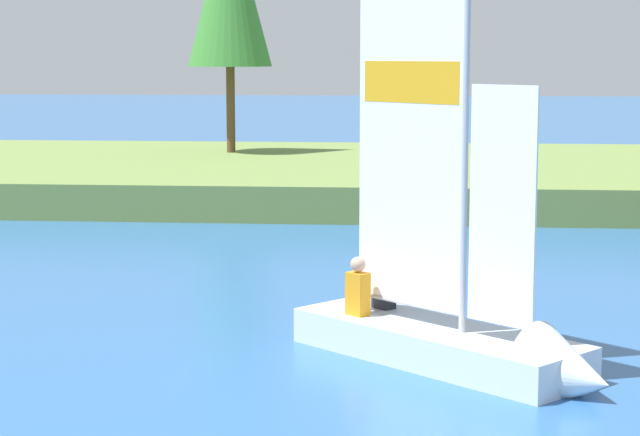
{
  "coord_description": "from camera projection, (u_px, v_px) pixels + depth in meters",
  "views": [
    {
      "loc": [
        3.51,
        -4.76,
        3.88
      ],
      "look_at": [
        1.86,
        13.81,
        1.2
      ],
      "focal_mm": 64.97,
      "sensor_mm": 36.0,
      "label": 1
    }
  ],
  "objects": [
    {
      "name": "shore_bank",
      "position": [
        298.0,
        175.0,
        32.75
      ],
      "size": [
        80.0,
        13.15,
        0.86
      ],
      "primitive_type": "cube",
      "color": "olive",
      "rests_on": "ground"
    },
    {
      "name": "sailboat",
      "position": [
        474.0,
        333.0,
        14.12
      ],
      "size": [
        4.16,
        3.89,
        5.99
      ],
      "rotation": [
        0.0,
        0.0,
        -0.73
      ],
      "color": "silver",
      "rests_on": "ground"
    }
  ]
}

